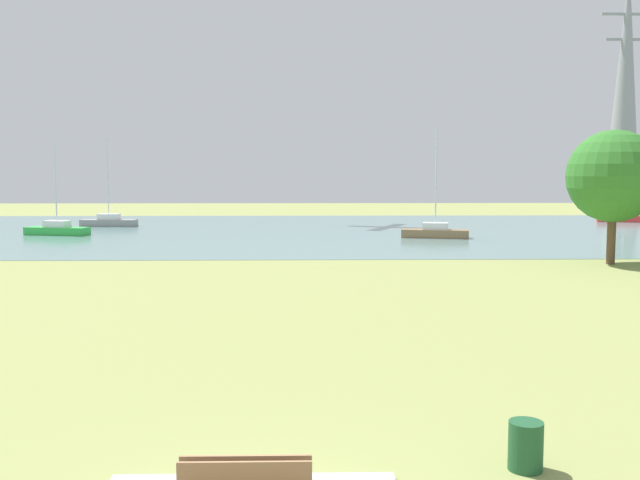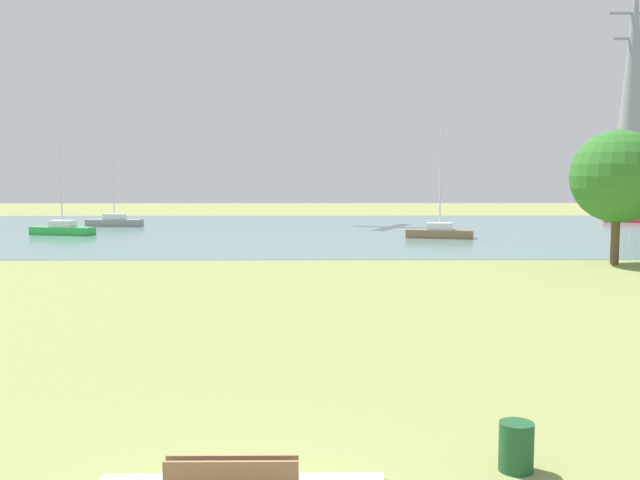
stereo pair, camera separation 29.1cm
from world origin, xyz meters
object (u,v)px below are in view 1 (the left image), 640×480
object	(u,v)px
sailboat_brown	(435,231)
litter_bin	(526,446)
electricity_pylon	(625,89)
sailboat_green	(57,229)
sailboat_gray	(109,221)
tree_west_near	(614,176)
sailboat_red	(624,217)

from	to	relation	value
sailboat_brown	litter_bin	bearing A→B (deg)	-98.23
electricity_pylon	sailboat_green	bearing A→B (deg)	-149.95
sailboat_green	sailboat_gray	bearing A→B (deg)	79.77
sailboat_green	electricity_pylon	world-z (taller)	electricity_pylon
sailboat_gray	sailboat_green	size ratio (longest dim) A/B	1.09
sailboat_green	tree_west_near	distance (m)	39.45
sailboat_green	sailboat_red	bearing A→B (deg)	15.27
sailboat_brown	tree_west_near	xyz separation A→B (m)	(6.48, -15.15, 4.10)
sailboat_gray	sailboat_red	size ratio (longest dim) A/B	1.02
litter_bin	sailboat_gray	xyz separation A→B (m)	(-20.80, 52.92, 0.07)
sailboat_brown	sailboat_red	distance (m)	26.76
litter_bin	electricity_pylon	bearing A→B (deg)	65.41
tree_west_near	sailboat_gray	bearing A→B (deg)	141.10
litter_bin	sailboat_red	world-z (taller)	sailboat_red
sailboat_green	electricity_pylon	bearing A→B (deg)	30.05
sailboat_green	sailboat_brown	xyz separation A→B (m)	(28.35, -2.91, 0.01)
sailboat_gray	sailboat_red	xyz separation A→B (m)	(47.89, 4.74, -0.00)
litter_bin	sailboat_brown	distance (m)	41.67
sailboat_brown	sailboat_red	xyz separation A→B (m)	(21.13, 16.42, -0.00)
sailboat_red	electricity_pylon	bearing A→B (deg)	67.09
litter_bin	sailboat_brown	size ratio (longest dim) A/B	0.10
sailboat_green	sailboat_red	distance (m)	51.29
electricity_pylon	sailboat_brown	bearing A→B (deg)	-129.08
litter_bin	sailboat_green	distance (m)	49.50
litter_bin	electricity_pylon	distance (m)	86.63
sailboat_gray	electricity_pylon	size ratio (longest dim) A/B	0.26
sailboat_brown	electricity_pylon	xyz separation A→B (m)	(29.58, 36.43, 14.39)
tree_west_near	sailboat_green	bearing A→B (deg)	152.59
electricity_pylon	litter_bin	bearing A→B (deg)	-114.59
sailboat_green	sailboat_brown	bearing A→B (deg)	-5.86
sailboat_green	sailboat_red	world-z (taller)	sailboat_red
sailboat_gray	sailboat_brown	world-z (taller)	sailboat_brown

